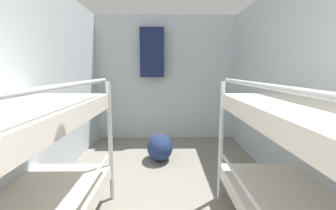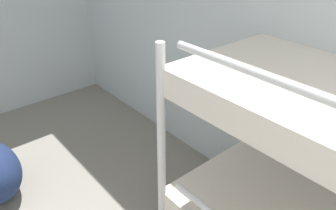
% 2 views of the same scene
% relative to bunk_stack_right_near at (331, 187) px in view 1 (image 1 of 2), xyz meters
% --- Properties ---
extents(wall_left, '(0.06, 4.76, 2.36)m').
position_rel_bunk_stack_right_near_xyz_m(wall_left, '(-2.30, 0.87, 0.50)').
color(wall_left, silver).
rests_on(wall_left, ground_plane).
extents(wall_right, '(0.06, 4.76, 2.36)m').
position_rel_bunk_stack_right_near_xyz_m(wall_right, '(0.42, 0.87, 0.50)').
color(wall_right, silver).
rests_on(wall_right, ground_plane).
extents(wall_back, '(2.78, 0.06, 2.36)m').
position_rel_bunk_stack_right_near_xyz_m(wall_back, '(-0.94, 3.23, 0.50)').
color(wall_back, silver).
rests_on(wall_back, ground_plane).
extents(bunk_stack_right_near, '(0.79, 1.94, 1.26)m').
position_rel_bunk_stack_right_near_xyz_m(bunk_stack_right_near, '(0.00, 0.00, 0.00)').
color(bunk_stack_right_near, silver).
rests_on(bunk_stack_right_near, ground_plane).
extents(duffel_bag, '(0.38, 0.55, 0.38)m').
position_rel_bunk_stack_right_near_xyz_m(duffel_bag, '(-1.03, 2.06, -0.49)').
color(duffel_bag, navy).
rests_on(duffel_bag, ground_plane).
extents(hanging_coat, '(0.44, 0.12, 0.90)m').
position_rel_bunk_stack_right_near_xyz_m(hanging_coat, '(-1.20, 3.08, 0.98)').
color(hanging_coat, '#192347').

